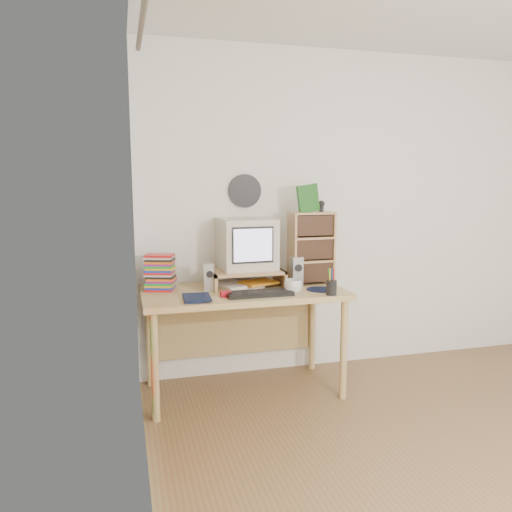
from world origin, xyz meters
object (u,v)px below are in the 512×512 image
dvd_stack (160,271)px  mug (293,287)px  cd_rack (311,248)px  keyboard (260,294)px  diary (183,297)px  crt_monitor (248,244)px  desk (241,306)px

dvd_stack → mug: size_ratio=2.21×
dvd_stack → cd_rack: size_ratio=0.51×
keyboard → diary: bearing=178.6°
crt_monitor → mug: (0.22, -0.35, -0.25)m
mug → diary: bearing=178.9°
cd_rack → keyboard: bearing=-149.5°
keyboard → diary: (-0.51, 0.01, 0.01)m
diary → cd_rack: bearing=19.4°
crt_monitor → keyboard: (-0.01, -0.35, -0.29)m
mug → keyboard: bearing=179.7°
keyboard → desk: bearing=103.7°
dvd_stack → cd_rack: bearing=15.5°
crt_monitor → diary: 0.68m
keyboard → mug: bearing=-0.2°
cd_rack → dvd_stack: bearing=176.1°
desk → diary: (-0.44, -0.25, 0.16)m
diary → mug: bearing=2.3°
crt_monitor → diary: crt_monitor is taller
desk → diary: size_ratio=6.56×
desk → crt_monitor: 0.45m
cd_rack → mug: size_ratio=4.36×
mug → desk: bearing=138.2°
crt_monitor → dvd_stack: 0.65m
crt_monitor → keyboard: crt_monitor is taller
crt_monitor → mug: 0.49m
mug → crt_monitor: bearing=122.6°
crt_monitor → cd_rack: 0.47m
crt_monitor → keyboard: size_ratio=0.87×
crt_monitor → mug: bearing=-59.4°
desk → diary: bearing=-150.4°
dvd_stack → diary: dvd_stack is taller
desk → crt_monitor: (0.07, 0.09, 0.44)m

